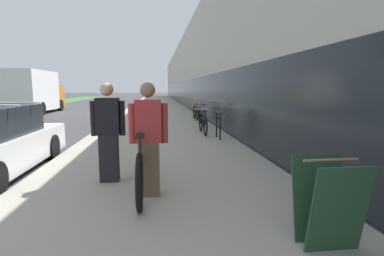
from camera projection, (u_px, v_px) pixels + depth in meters
The scene contains 12 objects.
sidewalk_slab at pixel (158, 109), 24.31m from camera, with size 4.74×70.00×0.15m.
storefront_facade at pixel (225, 74), 32.61m from camera, with size 10.01×70.00×6.55m.
lawn_strip at pixel (16, 107), 26.80m from camera, with size 4.26×70.00×0.03m.
tandem_bicycle at pixel (143, 163), 4.71m from camera, with size 0.52×2.61×0.97m.
person_rider at pixel (149, 140), 4.35m from camera, with size 0.56×0.22×1.66m.
person_bystander at pixel (108, 132), 5.02m from camera, with size 0.57×0.22×1.67m.
bike_rack_hoop at pixel (218, 122), 9.35m from camera, with size 0.05×0.60×0.84m.
cruiser_bike_nearest at pixel (203, 124), 10.36m from camera, with size 0.52×1.71×0.84m.
cruiser_bike_middle at pixel (202, 116), 12.61m from camera, with size 0.52×1.80×0.95m.
cruiser_bike_farthest at pixel (196, 112), 14.97m from camera, with size 0.52×1.69×0.86m.
sandwich_board_sign at pixel (328, 203), 2.96m from camera, with size 0.56×0.56×0.90m.
moving_truck at pixel (32, 92), 20.57m from camera, with size 2.43×6.50×2.88m.
Camera 1 is at (6.21, -3.46, 1.73)m, focal length 28.00 mm.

